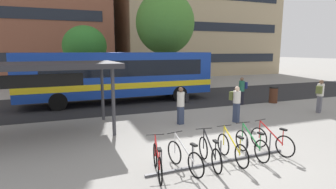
{
  "coord_description": "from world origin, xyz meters",
  "views": [
    {
      "loc": [
        -4.69,
        -7.09,
        3.33
      ],
      "look_at": [
        -0.4,
        4.14,
        1.32
      ],
      "focal_mm": 28.26,
      "sensor_mm": 36.0,
      "label": 1
    }
  ],
  "objects_px": {
    "parked_bicycle_red_5": "(271,141)",
    "city_bus": "(118,75)",
    "parked_bicycle_red_0": "(157,162)",
    "parked_bicycle_white_1": "(185,157)",
    "commuter_black_pack_3": "(181,103)",
    "parked_bicycle_green_4": "(251,145)",
    "street_tree_1": "(85,46)",
    "parked_bicycle_yellow_3": "(232,149)",
    "commuter_olive_pack_2": "(320,94)",
    "parked_bicycle_black_2": "(210,153)",
    "transit_shelter": "(26,68)",
    "commuter_navy_pack_0": "(242,89)",
    "commuter_olive_pack_1": "(236,101)",
    "trash_bin": "(273,95)",
    "street_tree_0": "(165,23)"
  },
  "relations": [
    {
      "from": "parked_bicycle_black_2",
      "to": "parked_bicycle_green_4",
      "type": "xyz_separation_m",
      "value": [
        1.58,
        0.14,
        0.0
      ]
    },
    {
      "from": "parked_bicycle_white_1",
      "to": "transit_shelter",
      "type": "relative_size",
      "value": 0.24
    },
    {
      "from": "commuter_black_pack_3",
      "to": "trash_bin",
      "type": "bearing_deg",
      "value": -171.95
    },
    {
      "from": "city_bus",
      "to": "street_tree_0",
      "type": "xyz_separation_m",
      "value": [
        5.2,
        5.37,
        3.91
      ]
    },
    {
      "from": "parked_bicycle_black_2",
      "to": "commuter_black_pack_3",
      "type": "xyz_separation_m",
      "value": [
        1.02,
        4.37,
        0.6
      ]
    },
    {
      "from": "trash_bin",
      "to": "parked_bicycle_green_4",
      "type": "bearing_deg",
      "value": -136.2
    },
    {
      "from": "parked_bicycle_black_2",
      "to": "commuter_navy_pack_0",
      "type": "height_order",
      "value": "commuter_navy_pack_0"
    },
    {
      "from": "parked_bicycle_black_2",
      "to": "parked_bicycle_yellow_3",
      "type": "xyz_separation_m",
      "value": [
        0.8,
        0.05,
        0.0
      ]
    },
    {
      "from": "city_bus",
      "to": "trash_bin",
      "type": "xyz_separation_m",
      "value": [
        9.23,
        -3.75,
        -1.26
      ]
    },
    {
      "from": "commuter_olive_pack_1",
      "to": "parked_bicycle_yellow_3",
      "type": "bearing_deg",
      "value": -54.47
    },
    {
      "from": "parked_bicycle_green_4",
      "to": "commuter_olive_pack_1",
      "type": "xyz_separation_m",
      "value": [
        1.96,
        3.63,
        0.6
      ]
    },
    {
      "from": "trash_bin",
      "to": "street_tree_0",
      "type": "height_order",
      "value": "street_tree_0"
    },
    {
      "from": "parked_bicycle_red_5",
      "to": "commuter_olive_pack_1",
      "type": "distance_m",
      "value": 3.78
    },
    {
      "from": "parked_bicycle_yellow_3",
      "to": "transit_shelter",
      "type": "distance_m",
      "value": 8.09
    },
    {
      "from": "city_bus",
      "to": "parked_bicycle_black_2",
      "type": "bearing_deg",
      "value": 92.41
    },
    {
      "from": "commuter_navy_pack_0",
      "to": "parked_bicycle_red_5",
      "type": "bearing_deg",
      "value": 53.7
    },
    {
      "from": "city_bus",
      "to": "commuter_olive_pack_1",
      "type": "xyz_separation_m",
      "value": [
        4.2,
        -6.82,
        -0.79
      ]
    },
    {
      "from": "parked_bicycle_red_5",
      "to": "street_tree_1",
      "type": "distance_m",
      "value": 17.73
    },
    {
      "from": "transit_shelter",
      "to": "commuter_black_pack_3",
      "type": "distance_m",
      "value": 6.47
    },
    {
      "from": "parked_bicycle_red_0",
      "to": "parked_bicycle_yellow_3",
      "type": "bearing_deg",
      "value": -77.31
    },
    {
      "from": "parked_bicycle_yellow_3",
      "to": "parked_bicycle_red_5",
      "type": "relative_size",
      "value": 1.01
    },
    {
      "from": "parked_bicycle_white_1",
      "to": "parked_bicycle_yellow_3",
      "type": "distance_m",
      "value": 1.6
    },
    {
      "from": "parked_bicycle_red_0",
      "to": "transit_shelter",
      "type": "xyz_separation_m",
      "value": [
        -3.59,
        4.99,
        2.3
      ]
    },
    {
      "from": "city_bus",
      "to": "commuter_navy_pack_0",
      "type": "height_order",
      "value": "city_bus"
    },
    {
      "from": "parked_bicycle_red_5",
      "to": "commuter_black_pack_3",
      "type": "height_order",
      "value": "commuter_black_pack_3"
    },
    {
      "from": "parked_bicycle_red_0",
      "to": "trash_bin",
      "type": "distance_m",
      "value": 12.26
    },
    {
      "from": "city_bus",
      "to": "parked_bicycle_yellow_3",
      "type": "relative_size",
      "value": 7.0
    },
    {
      "from": "parked_bicycle_black_2",
      "to": "parked_bicycle_yellow_3",
      "type": "distance_m",
      "value": 0.8
    },
    {
      "from": "city_bus",
      "to": "commuter_black_pack_3",
      "type": "height_order",
      "value": "city_bus"
    },
    {
      "from": "parked_bicycle_red_5",
      "to": "city_bus",
      "type": "bearing_deg",
      "value": 5.95
    },
    {
      "from": "parked_bicycle_red_5",
      "to": "street_tree_1",
      "type": "relative_size",
      "value": 0.32
    },
    {
      "from": "commuter_olive_pack_1",
      "to": "parked_bicycle_red_5",
      "type": "bearing_deg",
      "value": -35.29
    },
    {
      "from": "commuter_navy_pack_0",
      "to": "street_tree_1",
      "type": "bearing_deg",
      "value": -56.39
    },
    {
      "from": "parked_bicycle_red_0",
      "to": "commuter_black_pack_3",
      "type": "bearing_deg",
      "value": -19.67
    },
    {
      "from": "parked_bicycle_yellow_3",
      "to": "trash_bin",
      "type": "height_order",
      "value": "trash_bin"
    },
    {
      "from": "parked_bicycle_red_0",
      "to": "transit_shelter",
      "type": "relative_size",
      "value": 0.24
    },
    {
      "from": "parked_bicycle_yellow_3",
      "to": "commuter_olive_pack_2",
      "type": "xyz_separation_m",
      "value": [
        8.06,
        3.71,
        0.65
      ]
    },
    {
      "from": "parked_bicycle_yellow_3",
      "to": "commuter_olive_pack_2",
      "type": "bearing_deg",
      "value": -62.99
    },
    {
      "from": "parked_bicycle_red_0",
      "to": "parked_bicycle_white_1",
      "type": "relative_size",
      "value": 1.0
    },
    {
      "from": "commuter_navy_pack_0",
      "to": "street_tree_1",
      "type": "xyz_separation_m",
      "value": [
        -8.51,
        9.94,
        2.7
      ]
    },
    {
      "from": "commuter_olive_pack_2",
      "to": "city_bus",
      "type": "bearing_deg",
      "value": 119.77
    },
    {
      "from": "parked_bicycle_black_2",
      "to": "parked_bicycle_red_5",
      "type": "relative_size",
      "value": 1.01
    },
    {
      "from": "parked_bicycle_red_0",
      "to": "commuter_olive_pack_2",
      "type": "xyz_separation_m",
      "value": [
        10.46,
        3.77,
        0.65
      ]
    },
    {
      "from": "parked_bicycle_green_4",
      "to": "street_tree_1",
      "type": "distance_m",
      "value": 17.59
    },
    {
      "from": "parked_bicycle_red_5",
      "to": "commuter_olive_pack_2",
      "type": "height_order",
      "value": "commuter_olive_pack_2"
    },
    {
      "from": "commuter_navy_pack_0",
      "to": "city_bus",
      "type": "bearing_deg",
      "value": -33.98
    },
    {
      "from": "commuter_navy_pack_0",
      "to": "parked_bicycle_green_4",
      "type": "bearing_deg",
      "value": 48.81
    },
    {
      "from": "parked_bicycle_black_2",
      "to": "parked_bicycle_yellow_3",
      "type": "bearing_deg",
      "value": -79.11
    },
    {
      "from": "parked_bicycle_red_0",
      "to": "commuter_olive_pack_2",
      "type": "height_order",
      "value": "commuter_olive_pack_2"
    },
    {
      "from": "parked_bicycle_yellow_3",
      "to": "commuter_black_pack_3",
      "type": "distance_m",
      "value": 4.37
    }
  ]
}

